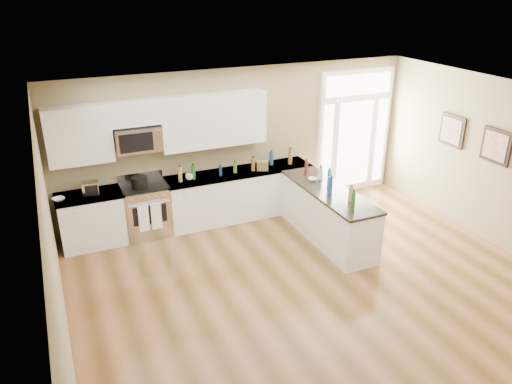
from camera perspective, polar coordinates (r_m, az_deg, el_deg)
ground at (r=7.02m, az=11.04°, el=-14.70°), size 8.00×8.00×0.00m
room_shell at (r=6.13m, az=12.25°, el=-2.00°), size 8.00×8.00×8.00m
back_cabinet_left at (r=9.00m, az=-18.21°, el=-3.17°), size 1.10×0.66×0.94m
back_cabinet_right at (r=9.55m, az=-1.93°, el=-0.40°), size 2.85×0.66×0.94m
peninsula_cabinet at (r=8.82m, az=8.15°, el=-2.75°), size 0.69×2.32×0.94m
upper_cabinet_left at (r=8.62m, az=-19.62°, el=6.12°), size 1.04×0.33×0.95m
upper_cabinet_right at (r=9.04m, az=-4.87°, el=8.17°), size 1.94×0.33×0.95m
upper_cabinet_short at (r=8.65m, az=-13.70°, el=8.77°), size 0.82×0.33×0.40m
microwave at (r=8.73m, az=-13.39°, el=5.92°), size 0.78×0.41×0.42m
entry_door at (r=10.69m, az=11.13°, el=6.73°), size 1.70×0.10×2.60m
wall_art_near at (r=9.87m, az=21.50°, el=6.56°), size 0.05×0.58×0.58m
wall_art_far at (r=9.23m, az=25.75°, el=4.75°), size 0.05×0.58×0.58m
kitchen_range at (r=9.08m, az=-12.44°, el=-1.97°), size 0.79×0.70×1.08m
stockpot at (r=8.77m, az=-13.19°, el=1.13°), size 0.33×0.33×0.21m
toaster_oven at (r=8.74m, az=-18.38°, el=0.43°), size 0.29×0.24×0.23m
cardboard_box at (r=9.38m, az=0.76°, el=3.05°), size 0.26×0.23×0.18m
bowl_left at (r=8.71m, az=-21.64°, el=-0.78°), size 0.25×0.25×0.05m
bowl_peninsula at (r=8.95m, az=6.49°, el=1.46°), size 0.19×0.19×0.05m
cup_counter at (r=9.01m, az=-7.63°, el=1.74°), size 0.17×0.17×0.11m
counter_bottles at (r=8.88m, az=2.87°, el=2.15°), size 2.40×2.43×0.32m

